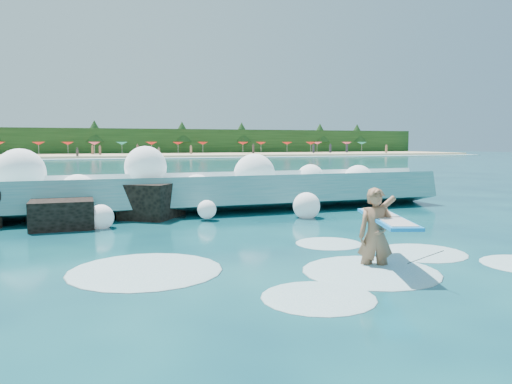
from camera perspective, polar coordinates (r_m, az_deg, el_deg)
ground at (r=10.06m, az=-4.09°, el=-8.18°), size 200.00×200.00×0.00m
beach at (r=87.45m, az=-18.62°, el=3.94°), size 140.00×20.00×0.40m
wet_band at (r=76.47m, az=-18.35°, el=3.62°), size 140.00×5.00×0.08m
treeline at (r=97.42m, az=-18.85°, el=5.44°), size 140.00×4.00×5.00m
breaking_wave at (r=17.53m, az=-9.14°, el=-0.35°), size 19.54×2.98×1.68m
rock_cluster at (r=15.83m, az=-22.62°, el=-1.98°), size 8.26×3.07×1.32m
surfer_with_board at (r=9.90m, az=13.80°, el=-4.48°), size 1.40×3.01×1.87m
wave_spray at (r=17.28m, az=-9.86°, el=1.39°), size 14.95×4.34×2.35m
surf_foam at (r=9.75m, az=4.85°, el=-8.64°), size 9.46×5.35×0.15m
beach_umbrellas at (r=89.31m, az=-18.81°, el=5.28°), size 109.76×6.88×0.50m
beachgoers at (r=84.93m, az=-24.73°, el=4.28°), size 92.67×13.16×1.93m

